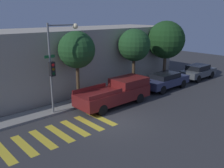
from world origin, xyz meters
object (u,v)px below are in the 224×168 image
Objects in this scene: tree_far_end at (166,40)px; pickup_truck at (117,92)px; sedan_near_corner at (166,80)px; sedan_middle at (198,71)px; tree_midblock at (134,45)px; tree_near_corner at (77,50)px; traffic_light_pole at (57,58)px.

pickup_truck is at bearing -166.15° from tree_far_end.
tree_far_end is at bearing 13.85° from pickup_truck.
sedan_near_corner is 1.11× the size of sedan_middle.
tree_midblock is at bearing 180.00° from tree_far_end.
pickup_truck is 4.08m from tree_near_corner.
tree_far_end reaches higher than pickup_truck.
tree_midblock is 4.40m from tree_far_end.
tree_near_corner is at bearing 21.12° from traffic_light_pole.
sedan_middle is at bearing -4.84° from traffic_light_pole.
sedan_middle is 0.81× the size of tree_near_corner.
tree_near_corner is at bearing 165.13° from sedan_near_corner.
tree_midblock is (-7.24, 2.04, 2.99)m from sedan_middle.
traffic_light_pole is 1.11× the size of tree_near_corner.
traffic_light_pole is 1.01× the size of tree_far_end.
sedan_near_corner is 8.55m from tree_near_corner.
sedan_near_corner is 0.82× the size of tree_far_end.
pickup_truck reaches higher than sedan_near_corner.
traffic_light_pole is at bearing -158.88° from tree_near_corner.
tree_midblock is at bearing 5.66° from traffic_light_pole.
tree_far_end reaches higher than tree_midblock.
sedan_near_corner is at bearing -14.87° from tree_near_corner.
pickup_truck is 0.99× the size of tree_far_end.
tree_near_corner is 1.01× the size of tree_midblock.
traffic_light_pole is 15.36m from sedan_middle.
traffic_light_pole reaches higher than sedan_near_corner.
pickup_truck is at bearing -152.32° from tree_midblock.
traffic_light_pole reaches higher than tree_far_end.
tree_far_end reaches higher than tree_near_corner.
sedan_middle is 8.10m from tree_midblock.
traffic_light_pole is 2.15m from tree_near_corner.
traffic_light_pole is 4.93m from pickup_truck.
tree_near_corner is at bearing 171.09° from sedan_middle.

